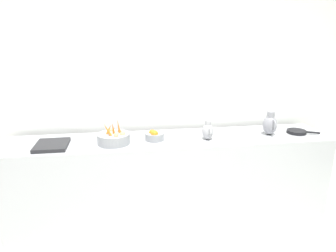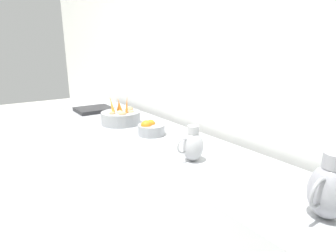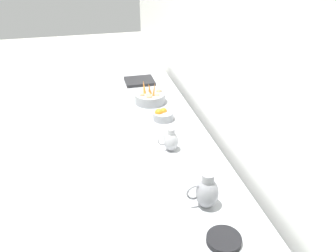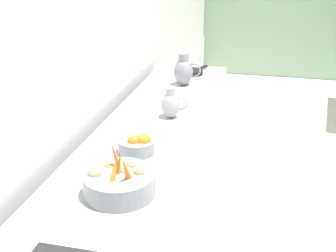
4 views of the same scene
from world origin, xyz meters
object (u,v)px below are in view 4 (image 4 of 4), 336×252
orange_bowl (137,145)px  metal_pitcher_short (171,104)px  metal_pitcher_tall (184,71)px  vegetable_colander (119,182)px  skillet_on_counter (191,72)px

orange_bowl → metal_pitcher_short: metal_pitcher_short is taller
metal_pitcher_short → orange_bowl: bearing=-96.3°
orange_bowl → metal_pitcher_tall: 1.24m
orange_bowl → metal_pitcher_tall: size_ratio=0.78×
vegetable_colander → metal_pitcher_tall: 1.64m
orange_bowl → metal_pitcher_tall: bearing=89.9°
orange_bowl → skillet_on_counter: 1.56m
vegetable_colander → orange_bowl: (-0.04, 0.40, -0.01)m
vegetable_colander → skillet_on_counter: bearing=91.1°
vegetable_colander → skillet_on_counter: size_ratio=1.02×
skillet_on_counter → orange_bowl: bearing=-90.2°
vegetable_colander → metal_pitcher_short: (0.02, 0.94, 0.03)m
vegetable_colander → metal_pitcher_tall: size_ratio=1.27×
vegetable_colander → metal_pitcher_short: size_ratio=1.60×
orange_bowl → metal_pitcher_tall: metal_pitcher_tall is taller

